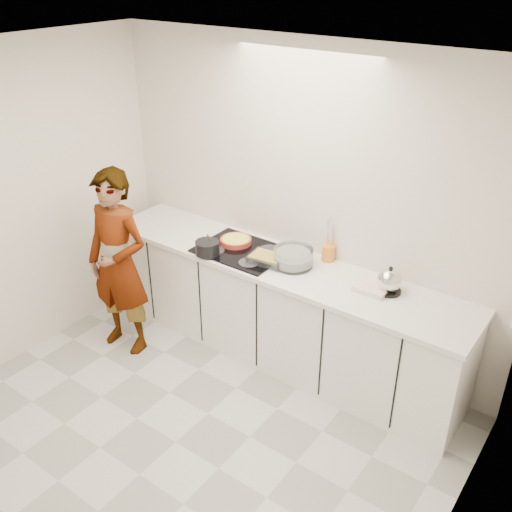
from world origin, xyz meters
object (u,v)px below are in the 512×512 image
Objects in this scene: cook at (118,264)px; tart_dish at (236,241)px; hob at (242,250)px; mixing_bowl at (293,258)px; saucepan at (207,248)px; baking_dish at (267,258)px; utensil_crock at (328,253)px; kettle at (389,281)px.

tart_dish is at bearing 39.13° from cook.
hob is 0.44× the size of cook.
tart_dish is (-0.11, 0.07, 0.03)m from hob.
saucepan is at bearing -158.22° from mixing_bowl.
baking_dish is 0.87× the size of mixing_bowl.
utensil_crock is at bearing 31.05° from saucepan.
kettle is (0.97, 0.16, 0.05)m from baking_dish.
kettle is at bearing 13.33° from saucepan.
kettle is 2.21m from cook.
hob is at bearing 171.98° from baking_dish.
hob is at bearing 50.12° from saucepan.
baking_dish is 1.25m from cook.
saucepan is (-0.18, -0.22, 0.06)m from hob.
saucepan is at bearing -166.67° from kettle.
hob is 2.79× the size of saucepan.
kettle is at bearing 13.53° from cook.
saucepan is at bearing -159.22° from baking_dish.
cook is (-1.46, -0.93, -0.16)m from utensil_crock.
tart_dish is 1.37× the size of saucepan.
mixing_bowl is at bearing 21.78° from saucepan.
saucepan is (-0.07, -0.29, 0.03)m from tart_dish.
tart_dish is at bearing 165.04° from baking_dish.
cook is at bearing -151.64° from mixing_bowl.
mixing_bowl is 1.46m from cook.
saucepan is at bearing -103.71° from tart_dish.
cook is (-1.28, -0.69, -0.16)m from mixing_bowl.
cook is at bearing -150.95° from baking_dish.
saucepan reaches higher than utensil_crock.
saucepan is 0.77m from cook.
kettle reaches higher than hob.
kettle is at bearing 5.65° from mixing_bowl.
baking_dish is 0.21m from mixing_bowl.
tart_dish is 1.00× the size of mixing_bowl.
tart_dish is 0.42m from baking_dish.
hob is 1.03m from cook.
hob is at bearing 31.96° from cook.
hob is 2.33× the size of baking_dish.
cook is (-2.06, -0.77, -0.18)m from kettle.
cook is at bearing -159.55° from kettle.
cook is at bearing -145.39° from saucepan.
saucepan is 1.93× the size of utensil_crock.
tart_dish reaches higher than hob.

